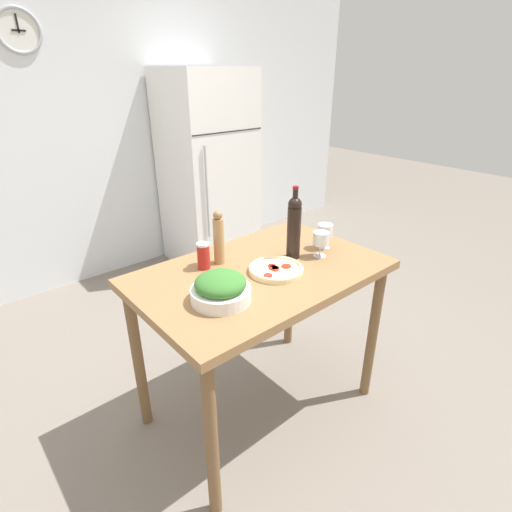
% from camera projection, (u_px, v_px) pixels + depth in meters
% --- Properties ---
extents(ground_plane, '(14.00, 14.00, 0.00)m').
position_uv_depth(ground_plane, '(260.00, 405.00, 2.35)').
color(ground_plane, slate).
extents(wall_back, '(6.40, 0.08, 2.60)m').
position_uv_depth(wall_back, '(83.00, 133.00, 3.35)').
color(wall_back, silver).
rests_on(wall_back, ground_plane).
extents(refrigerator, '(0.75, 0.72, 1.81)m').
position_uv_depth(refrigerator, '(208.00, 171.00, 3.83)').
color(refrigerator, white).
rests_on(refrigerator, ground_plane).
extents(prep_counter, '(1.23, 0.78, 0.90)m').
position_uv_depth(prep_counter, '(261.00, 289.00, 2.01)').
color(prep_counter, olive).
rests_on(prep_counter, ground_plane).
extents(wine_bottle, '(0.07, 0.07, 0.38)m').
position_uv_depth(wine_bottle, '(294.00, 226.00, 2.02)').
color(wine_bottle, black).
rests_on(wine_bottle, prep_counter).
extents(wine_glass_near, '(0.08, 0.08, 0.14)m').
position_uv_depth(wine_glass_near, '(321.00, 240.00, 2.07)').
color(wine_glass_near, silver).
rests_on(wine_glass_near, prep_counter).
extents(wine_glass_far, '(0.08, 0.08, 0.14)m').
position_uv_depth(wine_glass_far, '(325.00, 232.00, 2.17)').
color(wine_glass_far, silver).
rests_on(wine_glass_far, prep_counter).
extents(pepper_mill, '(0.05, 0.05, 0.28)m').
position_uv_depth(pepper_mill, '(219.00, 238.00, 1.98)').
color(pepper_mill, '#AD7F51').
rests_on(pepper_mill, prep_counter).
extents(salad_bowl, '(0.26, 0.26, 0.13)m').
position_uv_depth(salad_bowl, '(221.00, 289.00, 1.68)').
color(salad_bowl, white).
rests_on(salad_bowl, prep_counter).
extents(homemade_pizza, '(0.27, 0.27, 0.03)m').
position_uv_depth(homemade_pizza, '(276.00, 269.00, 1.94)').
color(homemade_pizza, beige).
rests_on(homemade_pizza, prep_counter).
extents(salt_canister, '(0.06, 0.06, 0.13)m').
position_uv_depth(salt_canister, '(203.00, 256.00, 1.95)').
color(salt_canister, '#B2231E').
rests_on(salt_canister, prep_counter).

